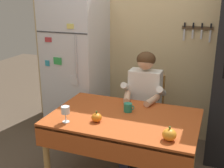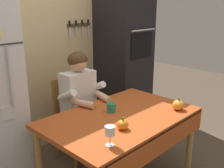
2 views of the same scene
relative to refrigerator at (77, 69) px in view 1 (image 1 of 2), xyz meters
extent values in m
cube|color=#D1B784|center=(1.00, 0.39, 0.40)|extent=(3.70, 0.10, 2.60)
cube|color=#4C3823|center=(1.46, 0.33, 0.56)|extent=(0.36, 0.02, 0.04)
cube|color=silver|center=(1.31, 0.32, 0.47)|extent=(0.02, 0.01, 0.14)
cube|color=black|center=(1.31, 0.32, 0.59)|extent=(0.02, 0.01, 0.06)
cube|color=silver|center=(1.41, 0.32, 0.49)|extent=(0.02, 0.01, 0.11)
cube|color=black|center=(1.41, 0.32, 0.59)|extent=(0.02, 0.01, 0.06)
cube|color=silver|center=(1.51, 0.32, 0.49)|extent=(0.02, 0.01, 0.11)
cube|color=black|center=(1.51, 0.32, 0.59)|extent=(0.02, 0.01, 0.06)
cube|color=silver|center=(1.61, 0.32, 0.47)|extent=(0.02, 0.01, 0.14)
cube|color=black|center=(1.61, 0.32, 0.59)|extent=(0.02, 0.01, 0.06)
cube|color=silver|center=(0.00, 0.00, 0.00)|extent=(0.68, 0.68, 1.80)
cylinder|color=silver|center=(0.19, -0.36, 0.25)|extent=(0.02, 0.02, 0.50)
cube|color=#333335|center=(0.00, -0.34, 0.52)|extent=(0.67, 0.01, 0.01)
cube|color=teal|center=(-0.22, -0.35, 0.14)|extent=(0.06, 0.02, 0.07)
cube|color=#E5D666|center=(0.12, -0.35, 0.60)|extent=(0.09, 0.01, 0.06)
cube|color=green|center=(-0.07, -0.35, 0.18)|extent=(0.11, 0.02, 0.09)
cube|color=silver|center=(0.14, -0.35, -0.04)|extent=(0.11, 0.02, 0.12)
cube|color=#B73338|center=(-0.18, -0.35, 0.43)|extent=(0.09, 0.01, 0.06)
cylinder|color=tan|center=(0.31, -1.25, -0.55)|extent=(0.06, 0.06, 0.70)
cylinder|color=tan|center=(0.31, -0.47, -0.55)|extent=(0.06, 0.06, 0.70)
cylinder|color=tan|center=(1.59, -0.47, -0.55)|extent=(0.06, 0.06, 0.70)
cube|color=#B24C1E|center=(0.95, -0.86, -0.18)|extent=(1.40, 0.90, 0.04)
cube|color=#B24C1E|center=(0.95, -1.30, -0.28)|extent=(1.40, 0.01, 0.20)
cube|color=#9E6B33|center=(0.99, -0.17, -0.47)|extent=(0.40, 0.40, 0.04)
cube|color=#9E6B33|center=(0.99, 0.01, -0.21)|extent=(0.36, 0.04, 0.48)
cylinder|color=#9E6B33|center=(0.82, -0.34, -0.69)|extent=(0.04, 0.04, 0.41)
cylinder|color=#9E6B33|center=(0.82, 0.00, -0.69)|extent=(0.04, 0.04, 0.41)
cylinder|color=#9E6B33|center=(1.16, -0.34, -0.69)|extent=(0.04, 0.04, 0.41)
cylinder|color=#9E6B33|center=(1.16, 0.00, -0.69)|extent=(0.04, 0.04, 0.41)
cube|color=#38384C|center=(0.89, -0.55, -0.86)|extent=(0.10, 0.22, 0.08)
cube|color=#38384C|center=(1.09, -0.55, -0.86)|extent=(0.10, 0.22, 0.08)
cylinder|color=#38384C|center=(0.89, -0.49, -0.67)|extent=(0.09, 0.09, 0.38)
cylinder|color=#38384C|center=(1.09, -0.49, -0.67)|extent=(0.09, 0.09, 0.38)
cube|color=#38384C|center=(0.90, -0.33, -0.40)|extent=(0.12, 0.40, 0.11)
cube|color=#38384C|center=(1.08, -0.33, -0.40)|extent=(0.12, 0.40, 0.11)
cube|color=white|center=(0.99, -0.21, -0.11)|extent=(0.36, 0.20, 0.48)
cylinder|color=white|center=(0.79, -0.28, -0.07)|extent=(0.07, 0.26, 0.18)
cylinder|color=white|center=(1.19, -0.28, -0.07)|extent=(0.07, 0.26, 0.18)
cylinder|color=#D8A884|center=(0.85, -0.45, -0.13)|extent=(0.13, 0.27, 0.07)
cylinder|color=#D8A884|center=(1.13, -0.45, -0.13)|extent=(0.13, 0.27, 0.07)
sphere|color=#D8A884|center=(0.99, -0.23, 0.24)|extent=(0.19, 0.19, 0.19)
ellipsoid|color=#472D19|center=(0.99, -0.22, 0.26)|extent=(0.21, 0.21, 0.17)
cylinder|color=#237F66|center=(0.95, -0.74, -0.12)|extent=(0.08, 0.08, 0.09)
torus|color=#237F66|center=(0.99, -0.74, -0.11)|extent=(0.05, 0.01, 0.05)
cylinder|color=white|center=(0.50, -1.17, -0.16)|extent=(0.07, 0.07, 0.01)
cylinder|color=white|center=(0.50, -1.17, -0.11)|extent=(0.01, 0.01, 0.08)
cylinder|color=white|center=(0.50, -1.17, -0.04)|extent=(0.08, 0.08, 0.07)
ellipsoid|color=orange|center=(1.44, -1.17, -0.11)|extent=(0.11, 0.11, 0.10)
cylinder|color=#4C6023|center=(1.44, -1.17, -0.05)|extent=(0.02, 0.02, 0.02)
ellipsoid|color=orange|center=(0.75, -1.06, -0.12)|extent=(0.10, 0.10, 0.08)
cylinder|color=#4C6023|center=(0.75, -1.06, -0.07)|extent=(0.02, 0.02, 0.02)
camera|label=1|loc=(1.74, -3.24, 0.98)|focal=45.94mm
camera|label=2|loc=(-0.73, -2.38, 0.83)|focal=42.96mm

